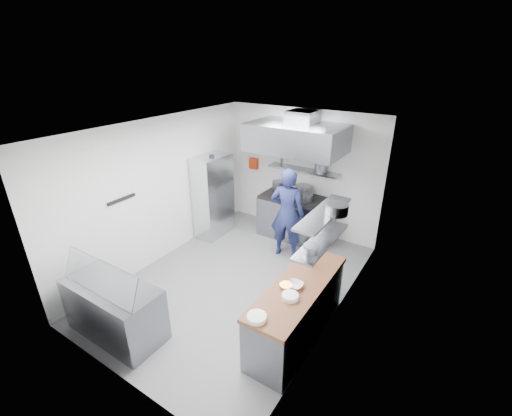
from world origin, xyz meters
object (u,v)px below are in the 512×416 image
Objects in this scene: chef at (287,213)px; wire_rack at (213,196)px; gas_range at (296,218)px; display_case at (115,309)px.

chef is 1.01× the size of wire_rack.
display_case is at bearing -102.09° from gas_range.
wire_rack is (-1.82, -0.08, -0.01)m from chef.
chef is at bearing 72.12° from display_case.
wire_rack is 1.23× the size of display_case.
display_case is (0.75, -3.22, -0.50)m from wire_rack.
chef reaches higher than wire_rack.
chef is at bearing -76.95° from gas_range.
chef is 3.50m from display_case.
gas_range reaches higher than display_case.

